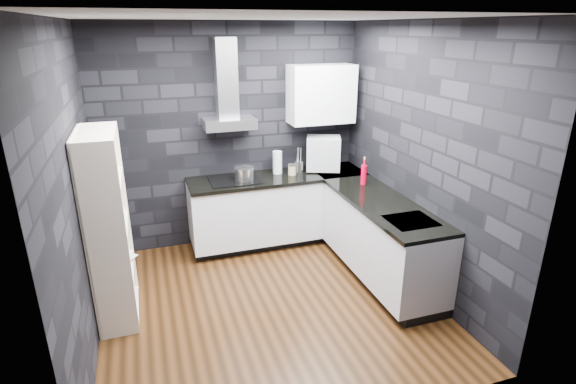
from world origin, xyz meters
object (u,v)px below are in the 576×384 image
glass_vase (277,162)px  bookshelf (109,228)px  utensil_crock (299,167)px  appliance_garage (323,153)px  red_bottle (364,175)px  fruit_bowl (107,230)px  storage_jar (292,170)px  pot (244,174)px

glass_vase → bookshelf: bookshelf is taller
glass_vase → utensil_crock: glass_vase is taller
appliance_garage → bookshelf: bookshelf is taller
appliance_garage → red_bottle: size_ratio=1.81×
bookshelf → fruit_bowl: bearing=-76.1°
glass_vase → fruit_bowl: size_ratio=1.23×
red_bottle → utensil_crock: bearing=130.1°
glass_vase → bookshelf: (-1.94, -1.08, -0.14)m
storage_jar → utensil_crock: utensil_crock is taller
glass_vase → red_bottle: size_ratio=1.23×
appliance_garage → glass_vase: bearing=-164.2°
utensil_crock → pot: bearing=-172.7°
storage_jar → utensil_crock: bearing=31.5°
storage_jar → utensil_crock: size_ratio=0.84×
pot → utensil_crock: (0.72, 0.09, -0.01)m
utensil_crock → bookshelf: bearing=-154.8°
pot → fruit_bowl: (-1.49, -1.07, -0.04)m
bookshelf → fruit_bowl: bookshelf is taller
storage_jar → fruit_bowl: size_ratio=0.52×
pot → utensil_crock: pot is taller
fruit_bowl → glass_vase: bearing=31.8°
red_bottle → bookshelf: bookshelf is taller
pot → fruit_bowl: pot is taller
storage_jar → utensil_crock: 0.13m
bookshelf → red_bottle: bearing=21.6°
storage_jar → appliance_garage: 0.47m
glass_vase → utensil_crock: size_ratio=1.99×
red_bottle → pot: bearing=155.9°
storage_jar → bookshelf: size_ratio=0.07×
storage_jar → red_bottle: (0.67, -0.60, 0.05)m
pot → appliance_garage: 1.06m
fruit_bowl → appliance_garage: bearing=24.3°
storage_jar → appliance_garage: (0.43, 0.05, 0.17)m
red_bottle → storage_jar: bearing=138.3°
red_bottle → fruit_bowl: bearing=-169.9°
red_bottle → fruit_bowl: size_ratio=0.99×
pot → storage_jar: (0.61, 0.02, -0.02)m
fruit_bowl → pot: bearing=35.7°
glass_vase → utensil_crock: bearing=-8.7°
utensil_crock → red_bottle: bearing=-49.9°
appliance_garage → fruit_bowl: appliance_garage is taller
pot → red_bottle: bearing=-24.1°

